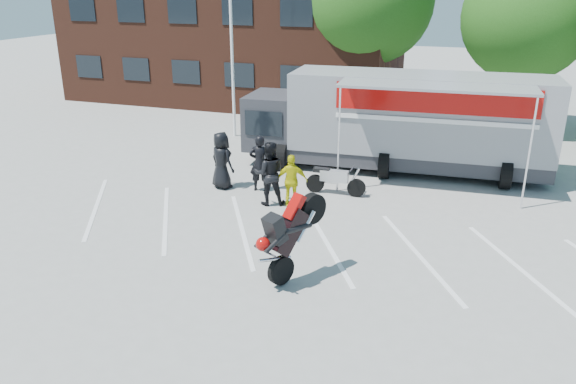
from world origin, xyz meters
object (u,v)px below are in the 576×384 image
Objects in this scene: parked_motorcycle at (335,194)px; tree_left at (370,0)px; tree_mid at (527,18)px; spectator_leather_a at (222,160)px; flagpole at (236,16)px; spectator_leather_b at (260,163)px; spectator_hivis at (292,181)px; stunt_bike_rider at (305,274)px; spectator_leather_c at (269,173)px; transporter_truck at (401,170)px.

tree_left is at bearing 6.70° from parked_motorcycle.
tree_mid is 3.90× the size of parked_motorcycle.
tree_mid is 4.09× the size of spectator_leather_a.
tree_left is (4.24, 6.00, 0.51)m from flagpole.
spectator_leather_b reaches higher than spectator_hivis.
stunt_bike_rider is 1.12× the size of spectator_leather_c.
stunt_bike_rider is at bearing 157.47° from spectator_leather_a.
tree_mid reaches higher than spectator_leather_a.
stunt_bike_rider is 1.20× the size of spectator_leather_b.
flagpole is 4.26× the size of spectator_leather_a.
tree_left is 1.13× the size of tree_mid.
spectator_leather_b is 1.15× the size of spectator_hivis.
spectator_hivis is at bearing 165.89° from spectator_leather_c.
flagpole is at bearing 148.66° from stunt_bike_rider.
transporter_truck is (3.14, -8.36, -5.57)m from tree_left.
spectator_leather_a is 2.78m from spectator_hivis.
tree_left is at bearing 171.87° from tree_mid.
transporter_truck is 5.76× the size of spectator_leather_a.
spectator_leather_b is at bearing 99.73° from parked_motorcycle.
spectator_hivis is at bearing -118.41° from tree_mid.
transporter_truck is 4.90× the size of stunt_bike_rider.
spectator_leather_a reaches higher than stunt_bike_rider.
spectator_leather_c is at bearing -10.82° from spectator_hivis.
tree_left is at bearing -75.26° from spectator_leather_a.
transporter_truck is 5.49m from spectator_leather_b.
transporter_truck is 6.57m from spectator_leather_a.
transporter_truck is at bearing -69.42° from tree_left.
spectator_leather_c reaches higher than parked_motorcycle.
stunt_bike_rider is (0.68, -5.32, 0.00)m from parked_motorcycle.
spectator_leather_b is at bearing 150.29° from stunt_bike_rider.
spectator_hivis is (0.69, 0.09, -0.18)m from spectator_leather_c.
parked_motorcycle is 5.37m from stunt_bike_rider.
spectator_leather_a reaches higher than spectator_leather_b.
spectator_leather_b is (3.38, -6.00, -4.13)m from flagpole.
spectator_leather_c is at bearing -178.44° from spectator_leather_a.
spectator_leather_c is (4.10, -7.02, -4.07)m from flagpole.
flagpole is 1.04× the size of tree_mid.
parked_motorcycle is 1.05× the size of spectator_leather_a.
spectator_leather_a is at bearing -71.11° from flagpole.
parked_motorcycle is (1.54, -11.55, -5.57)m from tree_left.
spectator_leather_b is at bearing -147.57° from spectator_leather_a.
tree_mid is at bearing 101.17° from stunt_bike_rider.
spectator_leather_c reaches higher than stunt_bike_rider.
flagpole is 7.72m from spectator_leather_a.
tree_left reaches higher than transporter_truck.
tree_left reaches higher than stunt_bike_rider.
parked_motorcycle is 2.62m from spectator_leather_b.
spectator_leather_a is at bearing 160.73° from stunt_bike_rider.
spectator_leather_a is 1.28m from spectator_leather_b.
spectator_leather_a is at bearing -99.93° from tree_left.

